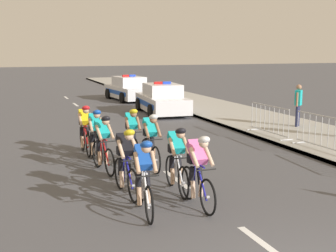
% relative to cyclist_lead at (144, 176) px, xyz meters
% --- Properties ---
extents(sidewalk_slab, '(4.04, 60.00, 0.12)m').
position_rel_cyclist_lead_xyz_m(sidewalk_slab, '(8.02, 10.23, -0.73)').
color(sidewalk_slab, '#A3A099').
rests_on(sidewalk_slab, ground).
extents(kerb_edge, '(0.16, 60.00, 0.13)m').
position_rel_cyclist_lead_xyz_m(kerb_edge, '(6.08, 10.23, -0.72)').
color(kerb_edge, '#9E9E99').
rests_on(kerb_edge, ground).
extents(lane_markings_centre, '(0.14, 29.60, 0.01)m').
position_rel_cyclist_lead_xyz_m(lane_markings_centre, '(1.45, 8.00, -0.78)').
color(lane_markings_centre, white).
rests_on(lane_markings_centre, ground).
extents(cyclist_lead, '(0.45, 1.72, 1.56)m').
position_rel_cyclist_lead_xyz_m(cyclist_lead, '(0.00, 0.00, 0.00)').
color(cyclist_lead, black).
rests_on(cyclist_lead, ground).
extents(cyclist_second, '(0.42, 1.72, 1.56)m').
position_rel_cyclist_lead_xyz_m(cyclist_second, '(1.14, 0.03, 0.00)').
color(cyclist_second, black).
rests_on(cyclist_second, ground).
extents(cyclist_third, '(0.43, 1.72, 1.56)m').
position_rel_cyclist_lead_xyz_m(cyclist_third, '(-0.02, 1.24, 0.00)').
color(cyclist_third, black).
rests_on(cyclist_third, ground).
extents(cyclist_fourth, '(0.44, 1.72, 1.56)m').
position_rel_cyclist_lead_xyz_m(cyclist_fourth, '(1.09, 1.05, 0.00)').
color(cyclist_fourth, black).
rests_on(cyclist_fourth, ground).
extents(cyclist_fifth, '(0.46, 1.72, 1.56)m').
position_rel_cyclist_lead_xyz_m(cyclist_fifth, '(-0.09, 3.29, 0.00)').
color(cyclist_fifth, black).
rests_on(cyclist_fifth, ground).
extents(cyclist_sixth, '(0.42, 1.72, 1.56)m').
position_rel_cyclist_lead_xyz_m(cyclist_sixth, '(1.15, 3.12, 0.00)').
color(cyclist_sixth, black).
rests_on(cyclist_sixth, ground).
extents(cyclist_seventh, '(0.42, 1.72, 1.56)m').
position_rel_cyclist_lead_xyz_m(cyclist_seventh, '(-0.05, 4.46, 0.00)').
color(cyclist_seventh, black).
rests_on(cyclist_seventh, ground).
extents(cyclist_eighth, '(0.43, 1.72, 1.56)m').
position_rel_cyclist_lead_xyz_m(cyclist_eighth, '(0.97, 4.28, 0.00)').
color(cyclist_eighth, black).
rests_on(cyclist_eighth, ground).
extents(cyclist_ninth, '(0.42, 1.72, 1.56)m').
position_rel_cyclist_lead_xyz_m(cyclist_ninth, '(-0.17, 5.50, 0.00)').
color(cyclist_ninth, black).
rests_on(cyclist_ninth, ground).
extents(police_car_nearest, '(2.25, 4.52, 1.59)m').
position_rel_cyclist_lead_xyz_m(police_car_nearest, '(4.95, 12.91, -0.11)').
color(police_car_nearest, white).
rests_on(police_car_nearest, ground).
extents(police_car_second, '(2.31, 4.55, 1.59)m').
position_rel_cyclist_lead_xyz_m(police_car_second, '(4.95, 19.19, -0.11)').
color(police_car_second, silver).
rests_on(police_car_second, ground).
extents(crowd_barrier_middle, '(0.54, 2.32, 1.07)m').
position_rel_cyclist_lead_xyz_m(crowd_barrier_middle, '(6.61, 3.03, -0.14)').
color(crowd_barrier_middle, '#B7BABF').
rests_on(crowd_barrier_middle, sidewalk_slab).
extents(crowd_barrier_rear, '(0.53, 2.32, 1.07)m').
position_rel_cyclist_lead_xyz_m(crowd_barrier_rear, '(6.45, 5.65, -0.14)').
color(crowd_barrier_rear, '#B7BABF').
rests_on(crowd_barrier_rear, sidewalk_slab).
extents(spectator_middle, '(0.45, 0.40, 1.68)m').
position_rel_cyclist_lead_xyz_m(spectator_middle, '(8.53, 6.82, 0.30)').
color(spectator_middle, '#23284C').
rests_on(spectator_middle, sidewalk_slab).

